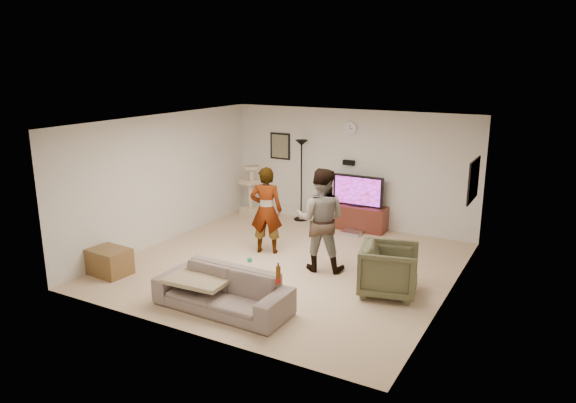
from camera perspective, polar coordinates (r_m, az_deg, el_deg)
The scene contains 24 objects.
floor at distance 9.40m, azimuth -0.04°, elevation -6.84°, with size 5.50×5.50×0.02m, color tan.
ceiling at distance 8.79m, azimuth -0.05°, elevation 8.63°, with size 5.50×5.50×0.02m, color silver.
wall_back at distance 11.44m, azimuth 6.64°, elevation 3.58°, with size 5.50×0.04×2.50m, color beige.
wall_front at distance 6.83m, azimuth -11.30°, elevation -4.31°, with size 5.50×0.04×2.50m, color beige.
wall_left at distance 10.58m, azimuth -13.21°, elevation 2.37°, with size 0.04×5.50×2.50m, color beige.
wall_right at distance 8.09m, azimuth 17.27°, elevation -1.69°, with size 0.04×5.50×2.50m, color beige.
wall_clock at distance 11.28m, azimuth 6.71°, elevation 7.79°, with size 0.26×0.26×0.04m, color white.
wall_speaker at distance 11.36m, azimuth 6.55°, elevation 4.17°, with size 0.25×0.10×0.10m, color black.
picture_back at distance 12.09m, azimuth -0.85°, elevation 5.97°, with size 0.42×0.03×0.52m, color #625E49.
picture_right at distance 9.57m, azimuth 19.27°, elevation 2.17°, with size 0.03×0.78×0.62m, color #E6A65A.
tv_stand at distance 11.34m, azimuth 7.43°, elevation -1.70°, with size 1.25×0.45×0.52m, color #471D15.
console_box at distance 11.04m, azimuth 6.87°, elevation -3.36°, with size 0.40×0.30×0.07m, color silver.
tv at distance 11.19m, azimuth 7.53°, elevation 1.16°, with size 1.08×0.08×0.64m, color black.
tv_screen at distance 11.15m, azimuth 7.44°, elevation 1.11°, with size 1.00×0.01×0.57m, color #AC1CF5.
floor_lamp at distance 11.77m, azimuth 1.44°, elevation 2.24°, with size 0.32×0.32×1.80m, color black.
cat_tree at distance 12.15m, azimuth -4.08°, elevation 1.16°, with size 0.38×0.38×1.20m, color #C0B08C.
person_left at distance 9.75m, azimuth -2.35°, elevation -0.95°, with size 0.59×0.39×1.62m, color #9697A0.
person_right at distance 8.93m, azimuth 3.53°, elevation -1.97°, with size 0.86×0.67×1.77m, color #34589F.
sofa at distance 7.73m, azimuth -7.05°, elevation -9.45°, with size 2.00×0.78×0.58m, color #73625D.
throw_blanket at distance 7.91m, azimuth -9.42°, elevation -8.15°, with size 0.90×0.70×0.06m, color tan.
beer_bottle at distance 7.10m, azimuth -1.05°, elevation -7.93°, with size 0.06×0.06×0.25m, color #5A310A.
armchair at distance 8.27m, azimuth 10.77°, elevation -7.23°, with size 0.83×0.86×0.78m, color #46462F.
side_table at distance 9.40m, azimuth -18.59°, elevation -6.13°, with size 0.66×0.49×0.44m, color brown.
toy_ball at distance 9.53m, azimuth -4.14°, elevation -6.23°, with size 0.09×0.09×0.09m, color #108969.
Camera 1 is at (4.22, -7.65, 3.45)m, focal length 33.12 mm.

